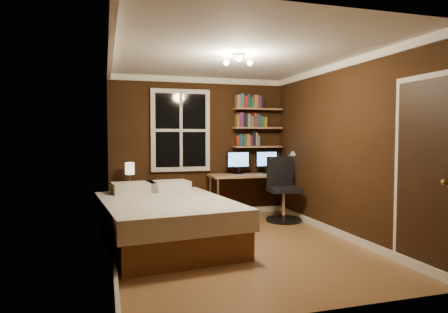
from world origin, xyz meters
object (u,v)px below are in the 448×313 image
object	(u,v)px
nightstand	(130,205)
monitor_right	(267,162)
bed	(166,220)
monitor_left	(238,163)
radiator	(176,201)
desk	(253,177)
desk_lamp	(292,162)
office_chair	(283,196)
bedside_lamp	(130,175)

from	to	relation	value
nightstand	monitor_right	world-z (taller)	monitor_right
bed	monitor_left	world-z (taller)	monitor_left
bed	radiator	xyz separation A→B (m)	(0.43, 1.67, -0.03)
desk	desk_lamp	size ratio (longest dim) A/B	3.64
monitor_left	desk_lamp	size ratio (longest dim) A/B	0.98
radiator	desk	xyz separation A→B (m)	(1.39, -0.21, 0.40)
monitor_left	office_chair	world-z (taller)	monitor_left
desk	monitor_right	size ratio (longest dim) A/B	3.71
monitor_left	desk_lamp	distance (m)	0.97
desk	desk_lamp	bearing A→B (deg)	-14.97
bedside_lamp	radiator	world-z (taller)	bedside_lamp
office_chair	desk_lamp	bearing A→B (deg)	53.34
desk	bedside_lamp	bearing A→B (deg)	178.22
monitor_left	office_chair	bearing A→B (deg)	-46.66
radiator	monitor_right	bearing A→B (deg)	-4.46
bed	monitor_right	world-z (taller)	monitor_right
desk	desk_lamp	xyz separation A→B (m)	(0.67, -0.18, 0.28)
monitor_right	desk_lamp	xyz separation A→B (m)	(0.38, -0.26, 0.01)
desk_lamp	office_chair	bearing A→B (deg)	-132.97
bed	monitor_right	bearing A→B (deg)	29.51
nightstand	monitor_left	xyz separation A→B (m)	(1.92, 0.01, 0.68)
nightstand	desk_lamp	distance (m)	2.95
desk	monitor_left	world-z (taller)	monitor_left
radiator	bed	bearing A→B (deg)	-104.30
radiator	desk_lamp	bearing A→B (deg)	-10.74
monitor_left	monitor_right	size ratio (longest dim) A/B	1.00
nightstand	monitor_right	size ratio (longest dim) A/B	1.33
radiator	monitor_right	size ratio (longest dim) A/B	1.38
bed	desk_lamp	distance (m)	2.87
bed	desk_lamp	size ratio (longest dim) A/B	5.46
bed	bedside_lamp	distance (m)	1.64
radiator	monitor_left	bearing A→B (deg)	-6.66
bedside_lamp	monitor_left	xyz separation A→B (m)	(1.92, 0.01, 0.18)
bed	bedside_lamp	bearing A→B (deg)	96.86
monitor_right	radiator	bearing A→B (deg)	175.54
bedside_lamp	office_chair	xyz separation A→B (m)	(2.51, -0.62, -0.37)
bed	desk	world-z (taller)	desk
nightstand	bedside_lamp	world-z (taller)	bedside_lamp
nightstand	radiator	bearing A→B (deg)	3.88
bed	desk	size ratio (longest dim) A/B	1.50
nightstand	desk_lamp	size ratio (longest dim) A/B	1.31
desk	monitor_right	world-z (taller)	monitor_right
radiator	desk	size ratio (longest dim) A/B	0.37
nightstand	monitor_right	distance (m)	2.57
monitor_right	office_chair	distance (m)	0.83
radiator	monitor_left	distance (m)	1.31
bedside_lamp	radiator	distance (m)	0.95
office_chair	bed	bearing A→B (deg)	-150.54
nightstand	bedside_lamp	distance (m)	0.50
monitor_left	nightstand	bearing A→B (deg)	-179.64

